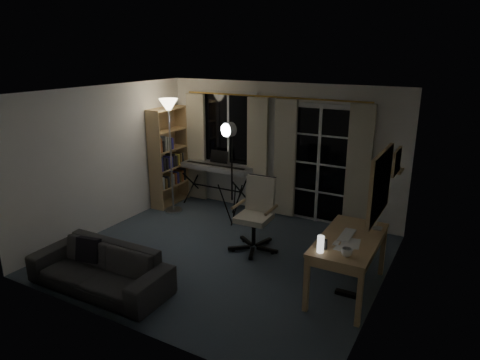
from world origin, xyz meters
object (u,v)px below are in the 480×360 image
(sofa, at_px, (99,262))
(torchiere_lamp, at_px, (169,122))
(bookshelf, at_px, (167,159))
(studio_light, at_px, (229,142))
(mug, at_px, (347,251))
(office_chair, at_px, (257,207))
(monitor, at_px, (377,208))
(keyboard_piano, at_px, (216,168))
(desk, at_px, (349,245))

(sofa, bearing_deg, torchiere_lamp, 107.32)
(torchiere_lamp, bearing_deg, bookshelf, 138.94)
(studio_light, bearing_deg, torchiere_lamp, -158.50)
(bookshelf, distance_m, mug, 4.56)
(office_chair, bearing_deg, mug, -35.91)
(studio_light, distance_m, mug, 3.12)
(monitor, distance_m, mug, 0.98)
(bookshelf, xyz_separation_m, studio_light, (1.58, -0.27, 0.56))
(bookshelf, relative_size, studio_light, 1.04)
(bookshelf, relative_size, mug, 15.69)
(studio_light, bearing_deg, sofa, -77.39)
(keyboard_piano, height_order, desk, keyboard_piano)
(torchiere_lamp, bearing_deg, desk, -17.84)
(office_chair, bearing_deg, studio_light, 141.51)
(torchiere_lamp, height_order, monitor, torchiere_lamp)
(torchiere_lamp, relative_size, keyboard_piano, 1.49)
(keyboard_piano, relative_size, monitor, 2.66)
(bookshelf, distance_m, sofa, 3.24)
(torchiere_lamp, xyz_separation_m, monitor, (3.85, -0.73, -0.68))
(keyboard_piano, xyz_separation_m, monitor, (3.26, -1.33, 0.24))
(office_chair, distance_m, desk, 1.68)
(desk, xyz_separation_m, sofa, (-2.77, -1.47, -0.28))
(studio_light, height_order, desk, studio_light)
(torchiere_lamp, distance_m, mug, 4.21)
(bookshelf, bearing_deg, office_chair, -21.88)
(studio_light, xyz_separation_m, desk, (2.43, -1.21, -0.81))
(desk, bearing_deg, sofa, -152.97)
(torchiere_lamp, distance_m, desk, 3.98)
(bookshelf, relative_size, torchiere_lamp, 0.90)
(office_chair, distance_m, sofa, 2.40)
(office_chair, bearing_deg, keyboard_piano, 138.79)
(bookshelf, height_order, mug, bookshelf)
(desk, height_order, sofa, same)
(desk, bearing_deg, bookshelf, 158.83)
(torchiere_lamp, distance_m, monitor, 3.98)
(torchiere_lamp, xyz_separation_m, mug, (3.75, -1.68, -0.90))
(studio_light, height_order, office_chair, studio_light)
(keyboard_piano, xyz_separation_m, desk, (3.06, -1.78, -0.13))
(studio_light, xyz_separation_m, office_chair, (0.86, -0.62, -0.81))
(desk, distance_m, monitor, 0.61)
(torchiere_lamp, relative_size, sofa, 1.11)
(studio_light, bearing_deg, mug, -14.20)
(bookshelf, xyz_separation_m, keyboard_piano, (0.94, 0.30, -0.13))
(studio_light, relative_size, sofa, 0.96)
(monitor, height_order, sofa, monitor)
(bookshelf, height_order, desk, bookshelf)
(office_chair, height_order, desk, office_chair)
(office_chair, xyz_separation_m, monitor, (1.77, -0.14, 0.36))
(desk, bearing_deg, keyboard_piano, 148.95)
(office_chair, bearing_deg, desk, -23.40)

